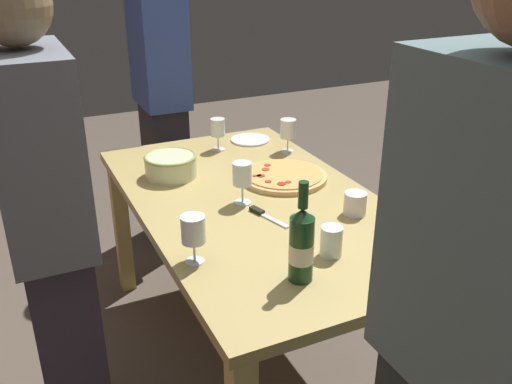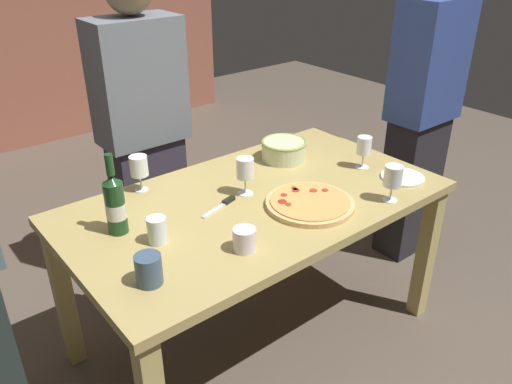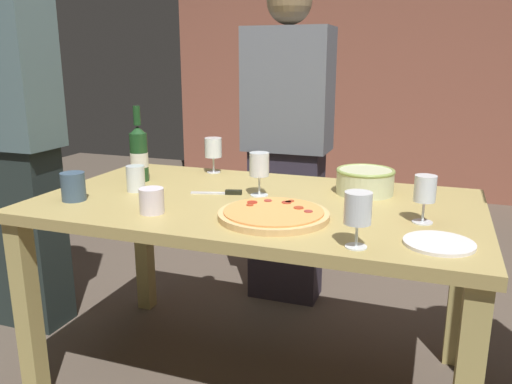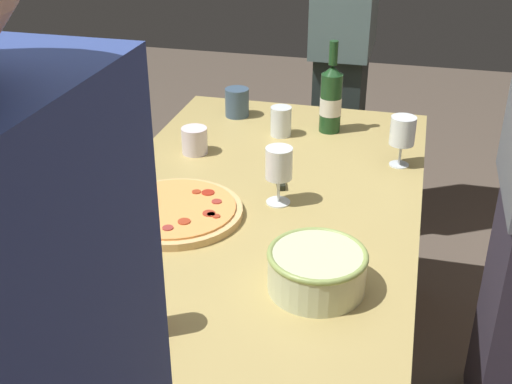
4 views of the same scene
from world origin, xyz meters
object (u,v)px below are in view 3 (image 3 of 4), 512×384
(dining_table, at_px, (256,224))
(wine_glass_by_bottle, at_px, (213,149))
(wine_glass_near_pizza, at_px, (425,191))
(pizza_knife, at_px, (224,193))
(wine_glass_far_left, at_px, (259,167))
(wine_glass_far_right, at_px, (358,211))
(serving_bowl, at_px, (365,180))
(cup_ceramic, at_px, (136,178))
(pizza, at_px, (274,214))
(cup_spare, at_px, (152,201))
(cup_amber, at_px, (73,187))
(wine_bottle, at_px, (139,153))
(side_plate, at_px, (439,243))
(person_guest_left, at_px, (287,146))
(person_guest_right, at_px, (15,139))

(dining_table, xyz_separation_m, wine_glass_by_bottle, (-0.34, 0.37, 0.20))
(dining_table, relative_size, wine_glass_near_pizza, 10.40)
(pizza_knife, bearing_deg, wine_glass_far_left, 10.30)
(wine_glass_far_right, bearing_deg, serving_bowl, 95.95)
(serving_bowl, xyz_separation_m, cup_ceramic, (-0.85, -0.27, -0.00))
(wine_glass_by_bottle, height_order, cup_ceramic, wine_glass_by_bottle)
(dining_table, relative_size, pizza, 4.39)
(serving_bowl, relative_size, cup_spare, 2.61)
(wine_glass_far_left, xyz_separation_m, cup_amber, (-0.62, -0.29, -0.06))
(wine_bottle, relative_size, wine_glass_far_right, 2.01)
(wine_bottle, bearing_deg, side_plate, -17.97)
(serving_bowl, bearing_deg, wine_glass_near_pizza, -53.65)
(wine_glass_by_bottle, relative_size, person_guest_left, 0.10)
(person_guest_right, bearing_deg, cup_ceramic, -5.53)
(wine_glass_near_pizza, xyz_separation_m, cup_amber, (-1.22, -0.15, -0.05))
(wine_glass_near_pizza, relative_size, cup_amber, 1.48)
(wine_bottle, bearing_deg, cup_amber, -99.79)
(dining_table, distance_m, wine_bottle, 0.62)
(wine_glass_by_bottle, xyz_separation_m, person_guest_left, (0.23, 0.40, -0.04))
(wine_bottle, relative_size, person_guest_right, 0.18)
(pizza, relative_size, person_guest_left, 0.22)
(cup_amber, height_order, side_plate, cup_amber)
(serving_bowl, bearing_deg, wine_glass_by_bottle, 168.46)
(wine_bottle, bearing_deg, person_guest_right, -176.33)
(wine_glass_far_right, distance_m, cup_amber, 1.06)
(wine_glass_far_left, bearing_deg, person_guest_left, 97.94)
(wine_glass_far_right, distance_m, side_plate, 0.26)
(dining_table, height_order, serving_bowl, serving_bowl)
(side_plate, bearing_deg, person_guest_left, 125.68)
(side_plate, bearing_deg, cup_ceramic, 168.22)
(wine_glass_far_left, bearing_deg, wine_glass_by_bottle, 136.64)
(side_plate, bearing_deg, cup_amber, 178.16)
(pizza, xyz_separation_m, cup_ceramic, (-0.62, 0.16, 0.04))
(cup_amber, bearing_deg, cup_ceramic, 54.37)
(pizza, distance_m, person_guest_right, 1.35)
(cup_ceramic, relative_size, side_plate, 0.51)
(cup_amber, height_order, person_guest_right, person_guest_right)
(wine_glass_far_left, height_order, person_guest_left, person_guest_left)
(dining_table, bearing_deg, pizza_knife, 165.89)
(pizza, height_order, serving_bowl, serving_bowl)
(side_plate, height_order, person_guest_left, person_guest_left)
(pizza_knife, bearing_deg, serving_bowl, 20.83)
(wine_bottle, xyz_separation_m, cup_spare, (0.29, -0.39, -0.08))
(dining_table, xyz_separation_m, person_guest_left, (-0.11, 0.77, 0.17))
(cup_spare, bearing_deg, wine_glass_far_right, -7.70)
(wine_bottle, bearing_deg, cup_ceramic, -63.20)
(wine_glass_far_right, distance_m, person_guest_left, 1.26)
(wine_glass_far_right, bearing_deg, pizza, 149.17)
(person_guest_left, bearing_deg, wine_bottle, -43.13)
(wine_glass_far_left, height_order, side_plate, wine_glass_far_left)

